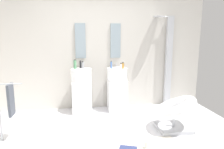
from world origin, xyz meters
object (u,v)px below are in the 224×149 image
at_px(lounge_chair, 174,110).
at_px(soap_bottle_blue, 111,65).
at_px(soap_bottle_green, 75,64).
at_px(soap_bottle_black, 80,64).
at_px(soap_bottle_amber, 123,66).
at_px(pedestal_sink_right, 117,89).
at_px(pedestal_sink_left, 82,90).
at_px(coffee_mug, 147,145).
at_px(soap_bottle_white, 121,66).
at_px(soap_bottle_grey, 83,65).
at_px(towel_rack, 9,101).
at_px(shower_column, 168,60).

height_order(lounge_chair, soap_bottle_blue, soap_bottle_blue).
xyz_separation_m(soap_bottle_green, soap_bottle_black, (0.11, 0.09, -0.01)).
height_order(soap_bottle_black, soap_bottle_amber, soap_bottle_black).
bearing_deg(pedestal_sink_right, pedestal_sink_left, 180.00).
bearing_deg(pedestal_sink_right, soap_bottle_green, 178.60).
bearing_deg(soap_bottle_black, soap_bottle_blue, -12.55).
bearing_deg(coffee_mug, soap_bottle_amber, 91.62).
bearing_deg(coffee_mug, soap_bottle_white, 93.32).
bearing_deg(soap_bottle_grey, pedestal_sink_left, -107.34).
bearing_deg(lounge_chair, pedestal_sink_left, 144.69).
distance_m(soap_bottle_white, soap_bottle_amber, 0.05).
bearing_deg(towel_rack, soap_bottle_white, 26.60).
distance_m(shower_column, coffee_mug, 2.35).
height_order(coffee_mug, soap_bottle_amber, soap_bottle_amber).
xyz_separation_m(towel_rack, soap_bottle_black, (1.09, 1.19, 0.39)).
bearing_deg(soap_bottle_amber, pedestal_sink_left, 174.48).
height_order(lounge_chair, soap_bottle_black, soap_bottle_black).
relative_size(soap_bottle_grey, soap_bottle_amber, 1.11).
relative_size(towel_rack, soap_bottle_amber, 7.10).
bearing_deg(coffee_mug, soap_bottle_black, 117.72).
bearing_deg(pedestal_sink_left, soap_bottle_blue, -2.73).
bearing_deg(towel_rack, pedestal_sink_right, 29.90).
relative_size(pedestal_sink_left, soap_bottle_green, 5.20).
bearing_deg(soap_bottle_blue, soap_bottle_black, 167.45).
distance_m(shower_column, soap_bottle_blue, 1.37).
xyz_separation_m(pedestal_sink_left, coffee_mug, (0.92, -1.65, -0.42)).
bearing_deg(pedestal_sink_left, coffee_mug, -61.02).
distance_m(soap_bottle_grey, soap_bottle_black, 0.05).
relative_size(coffee_mug, soap_bottle_grey, 0.70).
height_order(lounge_chair, towel_rack, towel_rack).
bearing_deg(pedestal_sink_right, shower_column, 8.33).
xyz_separation_m(soap_bottle_white, soap_bottle_blue, (-0.19, 0.08, 0.02)).
bearing_deg(coffee_mug, shower_column, 59.79).
bearing_deg(pedestal_sink_left, pedestal_sink_right, 0.00).
height_order(lounge_chair, soap_bottle_green, soap_bottle_green).
distance_m(pedestal_sink_left, soap_bottle_white, 0.98).
relative_size(soap_bottle_white, soap_bottle_amber, 0.91).
xyz_separation_m(soap_bottle_grey, soap_bottle_blue, (0.60, -0.14, 0.01)).
bearing_deg(soap_bottle_amber, soap_bottle_blue, 167.28).
bearing_deg(soap_bottle_amber, lounge_chair, -55.80).
distance_m(lounge_chair, coffee_mug, 0.90).
distance_m(pedestal_sink_left, soap_bottle_amber, 1.01).
bearing_deg(soap_bottle_grey, soap_bottle_white, -15.37).
relative_size(lounge_chair, soap_bottle_black, 6.34).
height_order(pedestal_sink_right, soap_bottle_white, soap_bottle_white).
bearing_deg(pedestal_sink_left, soap_bottle_white, -7.42).
bearing_deg(pedestal_sink_left, towel_rack, -135.78).
distance_m(soap_bottle_white, soap_bottle_grey, 0.82).
bearing_deg(pedestal_sink_left, soap_bottle_green, 170.05).
xyz_separation_m(pedestal_sink_right, soap_bottle_white, (0.06, -0.11, 0.51)).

